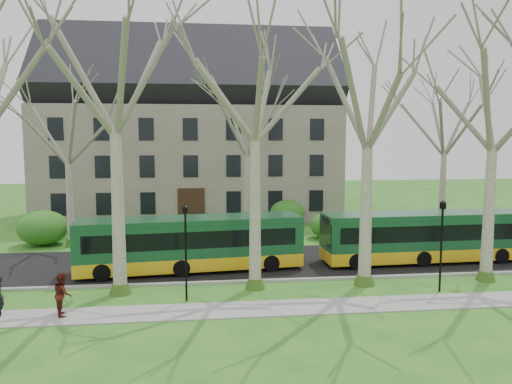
% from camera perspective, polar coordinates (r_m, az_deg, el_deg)
% --- Properties ---
extents(ground, '(120.00, 120.00, 0.00)m').
position_cam_1_polar(ground, '(24.76, 6.41, -11.03)').
color(ground, '#2A6D1F').
rests_on(ground, ground).
extents(sidewalk, '(70.00, 2.00, 0.06)m').
position_cam_1_polar(sidewalk, '(22.44, 7.88, -12.81)').
color(sidewalk, gray).
rests_on(sidewalk, ground).
extents(road, '(80.00, 8.00, 0.06)m').
position_cam_1_polar(road, '(29.93, 4.01, -7.89)').
color(road, black).
rests_on(road, ground).
extents(curb, '(80.00, 0.25, 0.14)m').
position_cam_1_polar(curb, '(26.14, 5.66, -9.92)').
color(curb, '#A5A39E').
rests_on(curb, ground).
extents(building, '(26.50, 12.20, 16.00)m').
position_cam_1_polar(building, '(47.03, -7.42, 7.09)').
color(building, slate).
rests_on(building, ground).
extents(tree_row_verge, '(49.00, 7.00, 14.00)m').
position_cam_1_polar(tree_row_verge, '(23.94, 6.45, 5.41)').
color(tree_row_verge, gray).
rests_on(tree_row_verge, ground).
extents(tree_row_far, '(33.00, 7.00, 12.00)m').
position_cam_1_polar(tree_row_far, '(34.29, 0.19, 4.02)').
color(tree_row_far, gray).
rests_on(tree_row_far, ground).
extents(lamp_row, '(36.22, 0.22, 4.30)m').
position_cam_1_polar(lamp_row, '(23.17, 7.04, -5.66)').
color(lamp_row, black).
rests_on(lamp_row, ground).
extents(hedges, '(30.60, 8.60, 2.00)m').
position_cam_1_polar(hedges, '(37.56, -5.43, -3.49)').
color(hedges, '#28631C').
rests_on(hedges, ground).
extents(bus_lead, '(12.34, 3.76, 3.04)m').
position_cam_1_polar(bus_lead, '(27.66, -7.46, -5.82)').
color(bus_lead, '#154A28').
rests_on(bus_lead, road).
extents(bus_follow, '(12.10, 2.92, 3.00)m').
position_cam_1_polar(bus_follow, '(31.02, 18.67, -4.81)').
color(bus_follow, '#154A28').
rests_on(bus_follow, road).
extents(pedestrian_b, '(0.90, 1.02, 1.77)m').
position_cam_1_polar(pedestrian_b, '(22.33, -21.22, -10.81)').
color(pedestrian_b, '#501612').
rests_on(pedestrian_b, sidewalk).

